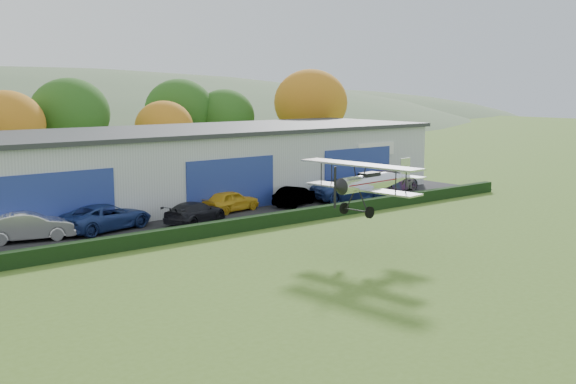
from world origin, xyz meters
TOP-DOWN VIEW (x-y plane):
  - ground at (0.00, 0.00)m, footprint 300.00×300.00m
  - apron at (3.00, 21.00)m, footprint 48.00×9.00m
  - hedge at (3.00, 16.20)m, footprint 46.00×0.60m
  - hangar at (5.00, 27.98)m, footprint 40.60×12.60m
  - tree_belt at (0.85, 40.62)m, footprint 75.70×13.22m
  - car_1 at (-8.85, 21.35)m, footprint 5.15×2.80m
  - car_2 at (-4.30, 21.35)m, footprint 5.97×3.73m
  - car_3 at (0.77, 19.78)m, footprint 4.98×3.40m
  - car_4 at (4.70, 21.67)m, footprint 4.48×2.39m
  - car_5 at (9.64, 20.81)m, footprint 4.31×2.78m
  - car_6 at (14.15, 19.87)m, footprint 6.28×3.87m
  - car_7 at (19.74, 21.12)m, footprint 5.98×2.98m
  - biplane at (3.82, 7.87)m, footprint 6.08×6.98m

SIDE VIEW (x-z plane):
  - ground at x=0.00m, z-range 0.00..0.00m
  - apron at x=3.00m, z-range 0.00..0.05m
  - hedge at x=3.00m, z-range 0.00..0.80m
  - car_3 at x=0.77m, z-range 0.05..1.39m
  - car_5 at x=9.64m, z-range 0.05..1.39m
  - car_4 at x=4.70m, z-range 0.05..1.50m
  - car_2 at x=-4.30m, z-range 0.05..1.59m
  - car_1 at x=-8.85m, z-range 0.05..1.66m
  - car_6 at x=14.15m, z-range 0.05..1.67m
  - car_7 at x=19.74m, z-range 0.05..1.72m
  - hangar at x=5.00m, z-range 0.01..5.31m
  - biplane at x=3.82m, z-range 2.41..5.01m
  - tree_belt at x=0.85m, z-range 0.55..10.67m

